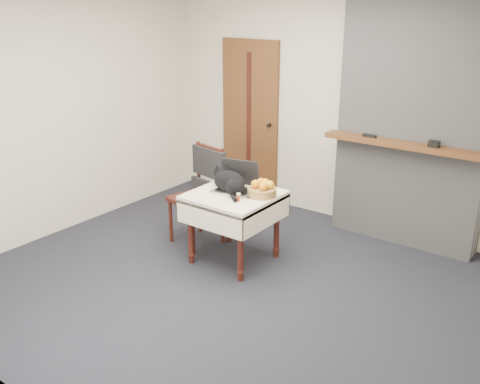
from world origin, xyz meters
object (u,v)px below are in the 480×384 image
object	(u,v)px
door	(250,121)
fruit_basket	(262,189)
cat	(230,182)
pill_bottle	(239,197)
chair	(203,181)
side_table	(234,205)
laptop	(236,183)
cream_jar	(215,184)

from	to	relation	value
door	fruit_basket	bearing A→B (deg)	-50.97
cat	door	bearing A→B (deg)	139.11
pill_bottle	chair	world-z (taller)	chair
pill_bottle	chair	bearing A→B (deg)	154.65
door	fruit_basket	world-z (taller)	door
door	pill_bottle	xyz separation A→B (m)	(1.11, -1.73, -0.26)
side_table	fruit_basket	world-z (taller)	fruit_basket
laptop	cream_jar	distance (m)	0.22
door	cream_jar	xyz separation A→B (m)	(0.71, -1.58, -0.26)
door	cream_jar	size ratio (longest dim) A/B	26.53
side_table	chair	bearing A→B (deg)	160.31
chair	door	bearing A→B (deg)	117.46
cat	fruit_basket	world-z (taller)	cat
side_table	cat	world-z (taller)	cat
cream_jar	chair	bearing A→B (deg)	149.28
door	chair	xyz separation A→B (m)	(0.40, -1.39, -0.34)
side_table	cat	size ratio (longest dim) A/B	1.67
laptop	fruit_basket	xyz separation A→B (m)	(0.29, 0.02, -0.01)
fruit_basket	chair	distance (m)	0.81
chair	cat	bearing A→B (deg)	-10.77
cat	cream_jar	bearing A→B (deg)	-167.24
door	cat	xyz separation A→B (m)	(0.91, -1.60, -0.19)
cream_jar	door	bearing A→B (deg)	114.20
side_table	fruit_basket	bearing A→B (deg)	23.61
door	chair	size ratio (longest dim) A/B	1.94
pill_bottle	cream_jar	bearing A→B (deg)	159.14
side_table	door	bearing A→B (deg)	120.84
laptop	fruit_basket	distance (m)	0.29
side_table	cream_jar	distance (m)	0.28
laptop	pill_bottle	size ratio (longest dim) A/B	5.92
cream_jar	pill_bottle	bearing A→B (deg)	-20.86
cat	laptop	bearing A→B (deg)	109.04
laptop	cat	world-z (taller)	laptop
side_table	fruit_basket	size ratio (longest dim) A/B	2.86
laptop	chair	size ratio (longest dim) A/B	0.43
side_table	chair	size ratio (longest dim) A/B	0.76
cream_jar	chair	world-z (taller)	chair
laptop	chair	distance (m)	0.53
door	pill_bottle	bearing A→B (deg)	-57.36
door	cat	world-z (taller)	door
door	cream_jar	world-z (taller)	door
fruit_basket	cream_jar	bearing A→B (deg)	-168.99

